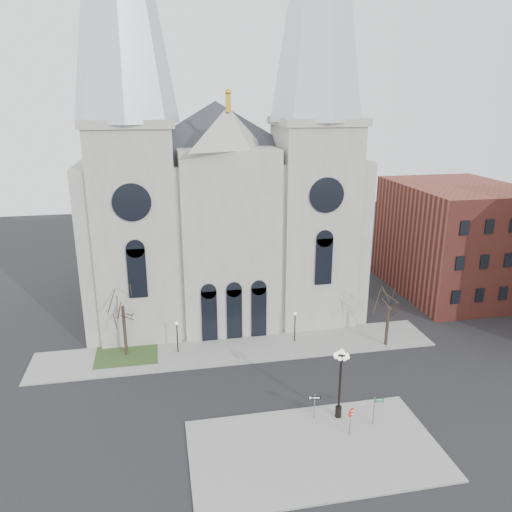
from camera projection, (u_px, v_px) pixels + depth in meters
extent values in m
plane|color=black|center=(260.00, 414.00, 40.02)|extent=(160.00, 160.00, 0.00)
cube|color=gray|center=(315.00, 450.00, 35.88)|extent=(18.00, 10.00, 0.14)
cube|color=gray|center=(238.00, 349.00, 50.30)|extent=(40.00, 6.00, 0.14)
cube|color=#304C20|center=(127.00, 355.00, 49.20)|extent=(6.00, 5.00, 0.18)
cube|color=#9E9B93|center=(218.00, 228.00, 61.66)|extent=(30.00, 24.00, 18.00)
pyramid|color=#2D3035|center=(215.00, 101.00, 57.16)|extent=(33.00, 26.40, 6.00)
cube|color=#9E9B93|center=(136.00, 233.00, 51.35)|extent=(8.00, 8.00, 22.00)
cylinder|color=black|center=(132.00, 202.00, 46.36)|extent=(3.60, 0.30, 3.60)
cube|color=#9E9B93|center=(313.00, 224.00, 54.85)|extent=(8.00, 8.00, 22.00)
cylinder|color=black|center=(327.00, 195.00, 49.86)|extent=(3.60, 0.30, 3.60)
cube|color=#9E9B93|center=(230.00, 244.00, 52.07)|extent=(10.00, 5.00, 19.50)
pyramid|color=#9E9B93|center=(228.00, 128.00, 48.55)|extent=(11.00, 5.00, 4.00)
cube|color=brown|center=(454.00, 239.00, 64.04)|extent=(14.00, 18.00, 14.00)
cylinder|color=black|center=(125.00, 331.00, 48.44)|extent=(0.32, 0.32, 5.25)
cylinder|color=black|center=(387.00, 327.00, 50.58)|extent=(0.32, 0.32, 4.20)
cylinder|color=black|center=(177.00, 338.00, 49.19)|extent=(0.12, 0.12, 3.00)
sphere|color=white|center=(177.00, 323.00, 48.71)|extent=(0.32, 0.32, 0.32)
cylinder|color=black|center=(295.00, 328.00, 51.40)|extent=(0.12, 0.12, 3.00)
sphere|color=white|center=(295.00, 314.00, 50.92)|extent=(0.32, 0.32, 0.32)
cylinder|color=slate|center=(350.00, 422.00, 37.01)|extent=(0.09, 0.09, 2.32)
cylinder|color=red|center=(351.00, 412.00, 36.77)|extent=(0.80, 0.18, 0.81)
cylinder|color=white|center=(351.00, 412.00, 36.77)|extent=(0.86, 0.18, 0.87)
cube|color=white|center=(351.00, 411.00, 36.73)|extent=(0.44, 0.10, 0.10)
cube|color=white|center=(351.00, 414.00, 36.81)|extent=(0.50, 0.11, 0.10)
cylinder|color=black|center=(340.00, 387.00, 38.72)|extent=(0.18, 0.18, 5.26)
cylinder|color=black|center=(338.00, 412.00, 39.37)|extent=(0.50, 0.50, 0.92)
sphere|color=white|center=(342.00, 351.00, 37.77)|extent=(0.37, 0.37, 0.37)
cylinder|color=slate|center=(314.00, 407.00, 38.93)|extent=(0.09, 0.09, 2.18)
cube|color=black|center=(315.00, 397.00, 38.69)|extent=(0.94, 0.25, 0.31)
cylinder|color=slate|center=(374.00, 411.00, 38.26)|extent=(0.10, 0.10, 2.35)
cube|color=#0D5D2E|center=(380.00, 399.00, 37.97)|extent=(0.66, 0.13, 0.16)
cube|color=#0D5D2E|center=(379.00, 402.00, 38.04)|extent=(0.66, 0.13, 0.16)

